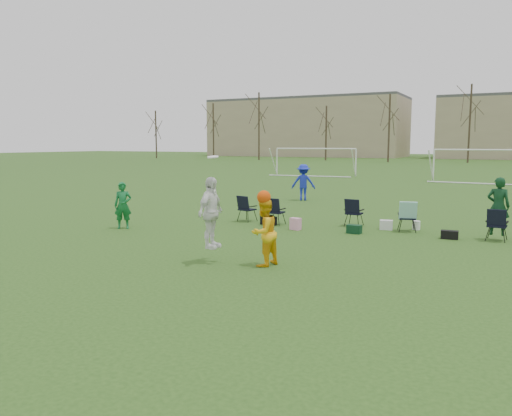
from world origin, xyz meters
The scene contains 8 objects.
ground centered at (0.00, 0.00, 0.00)m, with size 260.00×260.00×0.00m, color #264A17.
fielder_green_near centered at (-6.01, 4.47, 0.80)m, with size 0.58×0.38×1.59m, color #12652F.
fielder_blue centered at (-3.66, 15.13, 0.92)m, with size 1.18×0.68×1.83m, color #182ABB.
center_contest centered at (-0.06, 1.81, 1.03)m, with size 1.90×1.27×2.61m.
sideline_setup centered at (1.76, 7.99, 0.56)m, with size 9.09×2.14×1.90m.
goal_left centered at (-10.00, 34.00, 1.92)m, with size 7.39×0.76×2.46m.
goal_mid centered at (4.00, 32.00, 1.92)m, with size 7.40×0.63×2.46m.
tree_line centered at (0.24, 69.85, 5.09)m, with size 110.28×3.28×11.40m.
Camera 1 is at (5.66, -8.45, 2.90)m, focal length 35.00 mm.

